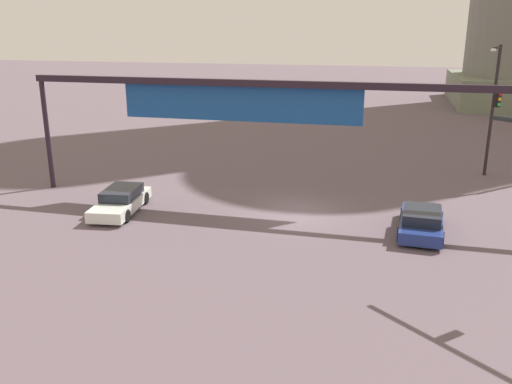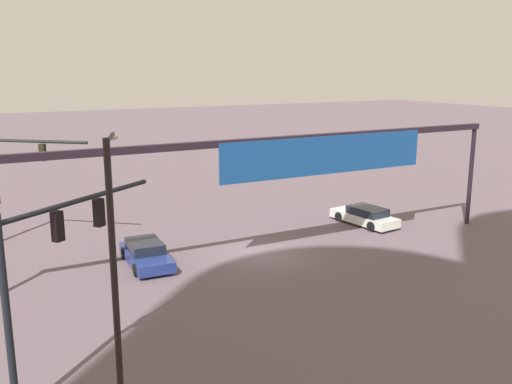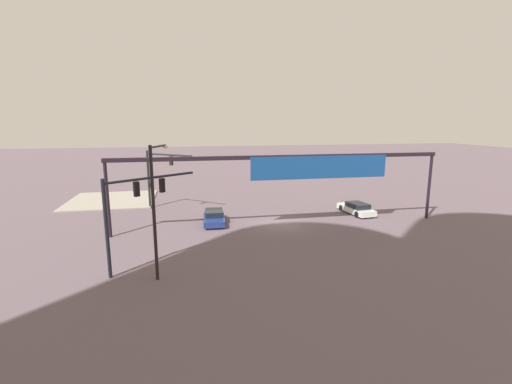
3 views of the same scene
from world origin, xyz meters
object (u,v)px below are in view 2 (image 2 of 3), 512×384
streetlamp_curved_arm (114,253)px  sedan_car_approaching (365,216)px  sedan_car_waiting_far (146,254)px  traffic_signal_near_corner (49,257)px  traffic_signal_opposite_side (11,172)px

streetlamp_curved_arm → sedan_car_approaching: (-19.35, -12.00, -4.19)m
sedan_car_approaching → sedan_car_waiting_far: size_ratio=1.05×
traffic_signal_near_corner → streetlamp_curved_arm: bearing=-79.2°
traffic_signal_near_corner → streetlamp_curved_arm: (-1.60, 1.52, 0.33)m
streetlamp_curved_arm → sedan_car_approaching: streetlamp_curved_arm is taller
streetlamp_curved_arm → sedan_car_waiting_far: streetlamp_curved_arm is taller
traffic_signal_opposite_side → sedan_car_approaching: size_ratio=1.31×
sedan_car_approaching → traffic_signal_opposite_side: bearing=65.7°
traffic_signal_near_corner → sedan_car_approaching: 23.74m
traffic_signal_near_corner → traffic_signal_opposite_side: 16.88m
traffic_signal_opposite_side → sedan_car_waiting_far: traffic_signal_opposite_side is taller
sedan_car_approaching → traffic_signal_near_corner: bearing=109.6°
streetlamp_curved_arm → sedan_car_approaching: 23.15m
traffic_signal_near_corner → traffic_signal_opposite_side: bearing=53.0°
traffic_signal_near_corner → sedan_car_approaching: bearing=-9.1°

